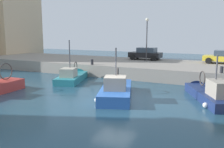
% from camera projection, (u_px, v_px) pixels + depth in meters
% --- Properties ---
extents(water_surface, '(80.00, 80.00, 0.00)m').
position_uv_depth(water_surface, '(114.00, 101.00, 15.79)').
color(water_surface, navy).
rests_on(water_surface, ground).
extents(quay_wall, '(9.00, 56.00, 1.20)m').
position_uv_depth(quay_wall, '(161.00, 69.00, 25.88)').
color(quay_wall, gray).
rests_on(quay_wall, ground).
extents(fishing_boat_navy, '(6.62, 4.27, 3.83)m').
position_uv_depth(fishing_boat_navy, '(208.00, 97.00, 16.33)').
color(fishing_boat_navy, navy).
rests_on(fishing_boat_navy, ground).
extents(fishing_boat_blue, '(6.65, 4.02, 4.30)m').
position_uv_depth(fishing_boat_blue, '(117.00, 94.00, 17.21)').
color(fishing_boat_blue, '#2D60B7').
rests_on(fishing_boat_blue, ground).
extents(fishing_boat_teal, '(5.93, 3.46, 4.58)m').
position_uv_depth(fishing_boat_teal, '(73.00, 79.00, 22.75)').
color(fishing_boat_teal, teal).
rests_on(fishing_boat_teal, ground).
extents(parked_car_black, '(2.04, 3.84, 1.45)m').
position_uv_depth(parked_car_black, '(146.00, 53.00, 29.29)').
color(parked_car_black, black).
rests_on(parked_car_black, quay_wall).
extents(mooring_bollard_south, '(0.28, 0.28, 0.55)m').
position_uv_depth(mooring_bollard_south, '(222.00, 70.00, 19.46)').
color(mooring_bollard_south, '#2D2D33').
rests_on(mooring_bollard_south, quay_wall).
extents(mooring_bollard_mid, '(0.28, 0.28, 0.55)m').
position_uv_depth(mooring_bollard_mid, '(92.00, 62.00, 24.66)').
color(mooring_bollard_mid, '#2D2D33').
rests_on(mooring_bollard_mid, quay_wall).
extents(quay_streetlamp, '(0.36, 0.36, 4.83)m').
position_uv_depth(quay_streetlamp, '(147.00, 32.00, 27.49)').
color(quay_streetlamp, '#38383D').
rests_on(quay_streetlamp, quay_wall).
extents(waterfront_building_west_mid, '(8.16, 8.68, 12.92)m').
position_uv_depth(waterfront_building_west_mid, '(6.00, 20.00, 39.75)').
color(waterfront_building_west_mid, beige).
rests_on(waterfront_building_west_mid, ground).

